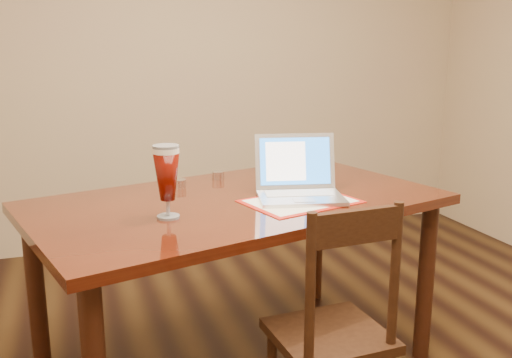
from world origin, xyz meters
name	(u,v)px	position (x,y,z in m)	size (l,w,h in m)	color
dining_table	(238,218)	(-0.17, 0.64, 0.73)	(1.94, 1.40, 1.10)	#481709
dining_chair	(334,332)	(0.01, 0.06, 0.45)	(0.43, 0.41, 0.96)	#321B0D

